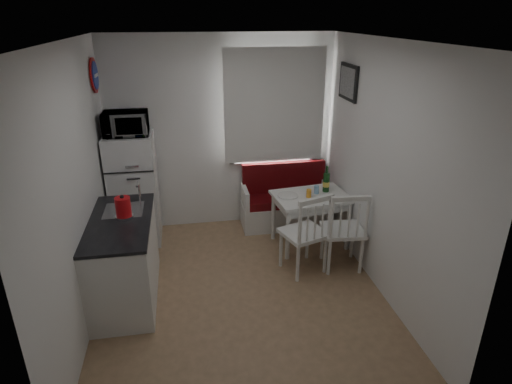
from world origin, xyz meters
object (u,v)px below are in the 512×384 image
dining_table (311,201)px  kitchen_counter (124,258)px  kettle (123,207)px  chair_left (307,226)px  wine_bottle (326,179)px  bench (285,205)px  microwave (126,124)px  chair_right (347,224)px  fridge (134,189)px

dining_table → kitchen_counter: bearing=-168.7°
dining_table → kettle: kettle is taller
dining_table → chair_left: chair_left is taller
kettle → wine_bottle: size_ratio=0.71×
bench → chair_left: 1.33m
microwave → kettle: microwave is taller
kettle → wine_bottle: 2.53m
kitchen_counter → dining_table: kitchen_counter is taller
chair_right → kettle: bearing=-174.3°
kitchen_counter → bench: (2.05, 1.35, -0.16)m
microwave → kettle: size_ratio=2.14×
kitchen_counter → dining_table: 2.35m
bench → fridge: fridge is taller
bench → microwave: (-2.03, -0.16, 1.30)m
fridge → kettle: (0.03, -1.20, 0.30)m
bench → fridge: (-2.03, -0.11, 0.43)m
fridge → kettle: fridge is taller
bench → kitchen_counter: bearing=-146.6°
kettle → dining_table: bearing=17.8°
chair_right → wine_bottle: 0.81m
wine_bottle → fridge: bearing=170.6°
microwave → chair_right: bearing=-24.8°
kitchen_counter → chair_right: kitchen_counter is taller
microwave → kettle: bearing=-88.5°
kitchen_counter → fridge: fridge is taller
dining_table → fridge: (-2.21, 0.50, 0.11)m
bench → chair_left: (-0.07, -1.28, 0.33)m
kitchen_counter → dining_table: size_ratio=1.32×
kitchen_counter → wine_bottle: kitchen_counter is taller
bench → microwave: microwave is taller
fridge → chair_left: bearing=-31.0°
bench → wine_bottle: wine_bottle is taller
chair_left → fridge: fridge is taller
chair_right → microwave: 2.85m
dining_table → microwave: bearing=161.3°
dining_table → kettle: 2.32m
kitchen_counter → chair_left: (1.98, 0.07, 0.16)m
chair_left → microwave: (-1.96, 1.12, 0.98)m
chair_right → kettle: 2.43m
dining_table → wine_bottle: bearing=17.2°
kitchen_counter → chair_right: (2.45, 0.07, 0.16)m
chair_left → microwave: 2.46m
dining_table → chair_right: bearing=-78.9°
kitchen_counter → fridge: (0.02, 1.24, 0.27)m
kitchen_counter → bench: bearing=33.4°
kitchen_counter → chair_right: bearing=1.7°
bench → chair_left: bearing=-93.1°
chair_left → microwave: microwave is taller
dining_table → chair_right: size_ratio=1.88×
dining_table → chair_right: chair_right is taller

